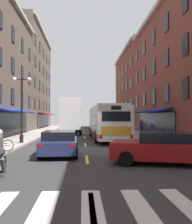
% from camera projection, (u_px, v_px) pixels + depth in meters
% --- Properties ---
extents(ground_plane, '(34.80, 80.00, 0.10)m').
position_uv_depth(ground_plane, '(86.00, 151.00, 15.48)').
color(ground_plane, '#333335').
extents(lane_centre_dashes, '(0.14, 73.90, 0.01)m').
position_uv_depth(lane_centre_dashes, '(86.00, 150.00, 15.23)').
color(lane_centre_dashes, '#DBCC4C').
rests_on(lane_centre_dashes, ground).
extents(crosswalk_near, '(7.10, 2.80, 0.01)m').
position_uv_depth(crosswalk_near, '(92.00, 209.00, 5.50)').
color(crosswalk_near, silver).
rests_on(crosswalk_near, ground).
extents(sidewalk_right, '(3.00, 80.00, 0.14)m').
position_uv_depth(sidewalk_right, '(177.00, 148.00, 15.81)').
color(sidewalk_right, '#A39E93').
rests_on(sidewalk_right, ground).
extents(transit_bus, '(2.85, 11.56, 3.09)m').
position_uv_depth(transit_bus, '(106.00, 122.00, 22.91)').
color(transit_bus, white).
rests_on(transit_bus, ground).
extents(box_truck, '(2.62, 7.24, 4.25)m').
position_uv_depth(box_truck, '(71.00, 117.00, 29.67)').
color(box_truck, white).
rests_on(box_truck, ground).
extents(sedan_near, '(4.95, 2.99, 1.40)m').
position_uv_depth(sedan_near, '(165.00, 148.00, 10.78)').
color(sedan_near, maroon).
rests_on(sedan_near, ground).
extents(sedan_mid, '(2.05, 4.47, 1.31)m').
position_uv_depth(sedan_mid, '(60.00, 142.00, 13.49)').
color(sedan_mid, navy).
rests_on(sedan_mid, ground).
extents(pedestrian_near, '(0.40, 0.52, 1.65)m').
position_uv_depth(pedestrian_near, '(152.00, 131.00, 18.65)').
color(pedestrian_near, '#33663F').
rests_on(pedestrian_near, sidewalk_right).
extents(pedestrian_mid, '(0.36, 0.36, 1.77)m').
position_uv_depth(pedestrian_mid, '(142.00, 128.00, 23.18)').
color(pedestrian_mid, navy).
rests_on(pedestrian_mid, sidewalk_right).
extents(pedestrian_far, '(0.36, 0.36, 1.61)m').
position_uv_depth(pedestrian_far, '(145.00, 130.00, 21.10)').
color(pedestrian_far, navy).
rests_on(pedestrian_far, sidewalk_right).
extents(street_lamp_twin, '(1.42, 0.32, 4.94)m').
position_uv_depth(street_lamp_twin, '(22.00, 106.00, 18.47)').
color(street_lamp_twin, black).
rests_on(street_lamp_twin, sidewalk_left).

